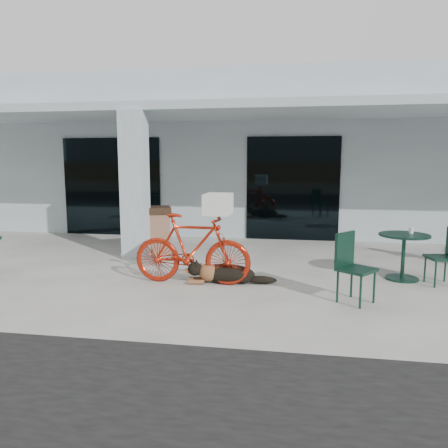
% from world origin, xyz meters
% --- Properties ---
extents(ground, '(80.00, 80.00, 0.00)m').
position_xyz_m(ground, '(0.00, 0.00, 0.00)').
color(ground, beige).
rests_on(ground, ground).
extents(building, '(22.00, 7.00, 4.50)m').
position_xyz_m(building, '(0.00, 8.50, 2.25)').
color(building, silver).
rests_on(building, ground).
extents(storefront_glass_left, '(2.80, 0.06, 2.70)m').
position_xyz_m(storefront_glass_left, '(-3.20, 4.98, 1.35)').
color(storefront_glass_left, black).
rests_on(storefront_glass_left, ground).
extents(storefront_glass_right, '(2.40, 0.06, 2.70)m').
position_xyz_m(storefront_glass_right, '(1.80, 4.98, 1.35)').
color(storefront_glass_right, black).
rests_on(storefront_glass_right, ground).
extents(column, '(0.50, 0.50, 3.12)m').
position_xyz_m(column, '(-1.50, 2.30, 1.56)').
color(column, silver).
rests_on(column, ground).
extents(overhang, '(22.00, 2.80, 0.18)m').
position_xyz_m(overhang, '(0.00, 3.60, 3.21)').
color(overhang, silver).
rests_on(overhang, column).
extents(bicycle, '(2.01, 0.59, 1.21)m').
position_xyz_m(bicycle, '(0.18, 0.50, 0.60)').
color(bicycle, '#AE220E').
rests_on(bicycle, ground).
extents(laundry_basket, '(0.43, 0.58, 0.34)m').
position_xyz_m(laundry_basket, '(0.63, 0.49, 1.38)').
color(laundry_basket, white).
rests_on(laundry_basket, bicycle).
extents(dog, '(1.21, 0.59, 0.39)m').
position_xyz_m(dog, '(0.74, 0.61, 0.19)').
color(dog, black).
rests_on(dog, ground).
extents(cup_near_dog, '(0.08, 0.08, 0.09)m').
position_xyz_m(cup_near_dog, '(0.50, 0.88, 0.04)').
color(cup_near_dog, white).
rests_on(cup_near_dog, ground).
extents(cafe_table_far, '(0.96, 0.96, 0.81)m').
position_xyz_m(cafe_table_far, '(3.78, 1.36, 0.41)').
color(cafe_table_far, '#133729').
rests_on(cafe_table_far, ground).
extents(cafe_chair_far_a, '(0.69, 0.68, 1.03)m').
position_xyz_m(cafe_chair_far_a, '(2.80, -0.10, 0.52)').
color(cafe_chair_far_a, '#133729').
rests_on(cafe_chair_far_a, ground).
extents(cafe_chair_far_b, '(0.56, 0.52, 0.97)m').
position_xyz_m(cafe_chair_far_b, '(4.34, 1.11, 0.48)').
color(cafe_chair_far_b, '#133729').
rests_on(cafe_chair_far_b, ground).
extents(cup_on_table, '(0.08, 0.08, 0.10)m').
position_xyz_m(cup_on_table, '(3.92, 1.48, 0.86)').
color(cup_on_table, white).
rests_on(cup_on_table, cafe_table_far).
extents(trash_receptacle, '(0.80, 0.80, 1.05)m').
position_xyz_m(trash_receptacle, '(-1.20, 2.80, 0.53)').
color(trash_receptacle, brown).
rests_on(trash_receptacle, ground).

